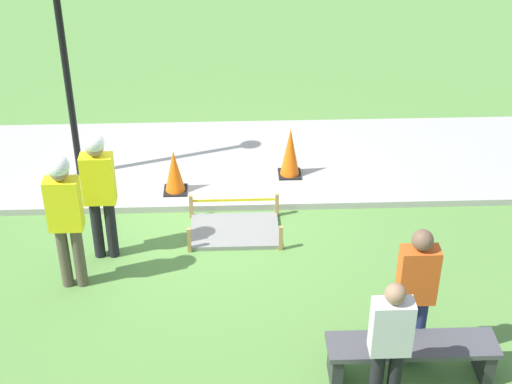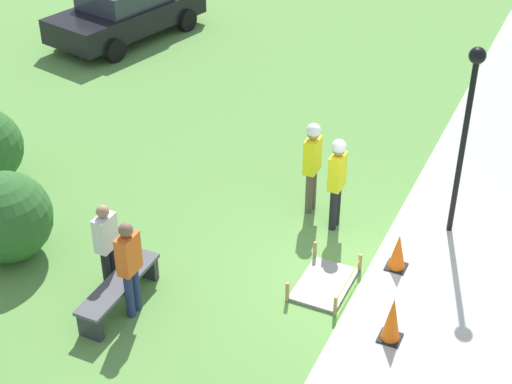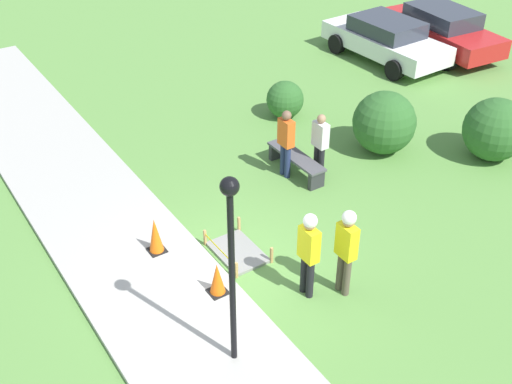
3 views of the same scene
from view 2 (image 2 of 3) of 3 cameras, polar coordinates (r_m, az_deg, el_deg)
name	(u,v)px [view 2 (image 2 of 3)]	position (r m, az deg, el deg)	size (l,w,h in m)	color
ground_plane	(364,279)	(13.28, 7.84, -6.32)	(60.00, 60.00, 0.00)	#5B8E42
sidewalk	(443,299)	(13.04, 13.44, -7.59)	(28.00, 2.66, 0.10)	#ADAAA3
wet_concrete_patch	(324,284)	(13.05, 4.99, -6.68)	(1.25, 0.86, 0.36)	gray
traffic_cone_near_patch	(392,319)	(11.86, 9.87, -9.10)	(0.34, 0.34, 0.78)	black
traffic_cone_far_patch	(398,252)	(13.26, 10.28, -4.29)	(0.34, 0.34, 0.67)	black
park_bench	(119,289)	(12.63, -9.93, -6.95)	(1.80, 0.44, 0.48)	#2D2D33
worker_supervisor	(337,176)	(13.87, 5.92, 1.18)	(0.40, 0.26, 1.80)	black
worker_assistant	(312,159)	(14.29, 4.12, 2.39)	(0.40, 0.26, 1.83)	brown
bystander_in_orange_shirt	(129,264)	(12.08, -9.19, -5.16)	(0.40, 0.22, 1.70)	navy
bystander_in_gray_shirt	(107,242)	(12.71, -10.82, -3.60)	(0.40, 0.22, 1.58)	black
lamppost_near	(468,114)	(13.38, 15.16, 5.49)	(0.28, 0.28, 3.49)	black
parked_car_black	(127,11)	(22.57, -9.39, 12.89)	(4.86, 2.84, 1.53)	black
shrub_rounded_far	(6,217)	(13.89, -17.73, -1.75)	(1.58, 1.58, 1.58)	#2D6028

